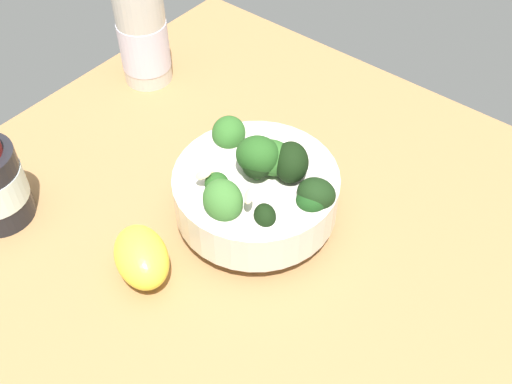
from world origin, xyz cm
name	(u,v)px	position (x,y,z in cm)	size (l,w,h in cm)	color
ground_plane	(238,224)	(0.00, 0.00, -2.26)	(66.27, 66.27, 4.51)	#996D42
bowl_of_broccoli	(258,188)	(0.78, -2.23, 4.71)	(17.54, 18.46, 11.79)	silver
lemon_wedge	(141,257)	(-12.26, 2.29, 2.38)	(7.82, 5.30, 4.76)	yellow
bottle_tall	(142,33)	(11.25, 25.53, 7.21)	(6.58, 6.58, 17.28)	beige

